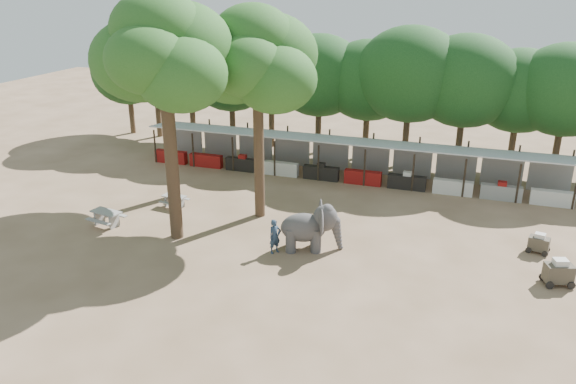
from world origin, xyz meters
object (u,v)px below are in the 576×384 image
(yard_tree_center, at_px, (163,53))
(cart_back, at_px, (539,243))
(yard_tree_back, at_px, (256,60))
(handler, at_px, (275,236))
(picnic_table_far, at_px, (174,199))
(elephant, at_px, (311,227))
(cart_front, at_px, (559,272))
(yard_tree_left, at_px, (164,59))
(picnic_table_near, at_px, (106,216))

(yard_tree_center, relative_size, cart_back, 10.41)
(yard_tree_center, distance_m, yard_tree_back, 5.04)
(yard_tree_back, height_order, cart_back, yard_tree_back)
(handler, bearing_deg, picnic_table_far, 99.08)
(elephant, bearing_deg, cart_front, -17.16)
(yard_tree_left, bearing_deg, yard_tree_back, -9.46)
(picnic_table_near, distance_m, cart_front, 22.28)
(picnic_table_near, relative_size, picnic_table_far, 1.24)
(yard_tree_center, height_order, handler, yard_tree_center)
(yard_tree_back, xyz_separation_m, cart_back, (14.56, -0.10, -8.05))
(elephant, bearing_deg, yard_tree_left, 138.81)
(picnic_table_near, bearing_deg, cart_front, 12.81)
(yard_tree_center, distance_m, elephant, 10.69)
(yard_tree_center, distance_m, handler, 10.00)
(yard_tree_center, relative_size, picnic_table_near, 6.39)
(yard_tree_center, relative_size, picnic_table_far, 7.92)
(elephant, relative_size, cart_front, 2.20)
(elephant, xyz_separation_m, cart_back, (10.53, 3.21, -0.69))
(handler, relative_size, cart_front, 1.18)
(elephant, distance_m, picnic_table_near, 11.22)
(cart_front, bearing_deg, yard_tree_left, 151.06)
(yard_tree_left, xyz_separation_m, yard_tree_back, (6.00, -1.00, 0.34))
(picnic_table_near, xyz_separation_m, cart_front, (22.26, 1.00, 0.07))
(yard_tree_left, bearing_deg, cart_front, -11.12)
(yard_tree_center, bearing_deg, elephant, 5.63)
(yard_tree_left, height_order, picnic_table_far, yard_tree_left)
(yard_tree_center, relative_size, yard_tree_back, 1.06)
(yard_tree_back, relative_size, cart_front, 7.84)
(yard_tree_center, bearing_deg, picnic_table_far, 121.04)
(picnic_table_far, bearing_deg, yard_tree_center, -52.17)
(cart_front, bearing_deg, elephant, 162.98)
(picnic_table_far, bearing_deg, picnic_table_near, -114.05)
(elephant, bearing_deg, yard_tree_back, 122.70)
(yard_tree_back, height_order, picnic_table_far, yard_tree_back)
(yard_tree_center, relative_size, handler, 7.04)
(cart_front, bearing_deg, yard_tree_back, 150.41)
(yard_tree_left, relative_size, yard_tree_center, 0.92)
(yard_tree_left, bearing_deg, cart_back, -3.06)
(handler, xyz_separation_m, picnic_table_far, (-7.53, 3.60, -0.40))
(yard_tree_left, height_order, cart_front, yard_tree_left)
(cart_front, bearing_deg, handler, 167.06)
(yard_tree_left, distance_m, elephant, 12.98)
(cart_front, xyz_separation_m, cart_back, (-0.56, 3.05, -0.11))
(elephant, distance_m, cart_back, 11.03)
(handler, height_order, cart_front, handler)
(picnic_table_near, height_order, cart_back, cart_back)
(yard_tree_left, height_order, elephant, yard_tree_left)
(yard_tree_back, distance_m, picnic_table_near, 11.50)
(yard_tree_center, xyz_separation_m, picnic_table_near, (-4.13, -0.15, -8.67))
(picnic_table_near, height_order, picnic_table_far, picnic_table_near)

